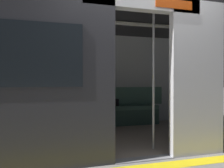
# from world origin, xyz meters

# --- Properties ---
(ground_plane) EXTENTS (60.00, 60.00, 0.00)m
(ground_plane) POSITION_xyz_m (0.00, 0.00, 0.00)
(ground_plane) COLOR gray
(platform_edge_strip) EXTENTS (8.00, 0.24, 0.01)m
(platform_edge_strip) POSITION_xyz_m (0.00, 0.30, 0.00)
(platform_edge_strip) COLOR yellow
(platform_edge_strip) RESTS_ON ground_plane
(train_car) EXTENTS (6.40, 2.97, 2.35)m
(train_car) POSITION_xyz_m (0.05, -1.29, 1.56)
(train_car) COLOR silver
(train_car) RESTS_ON ground_plane
(bench_seat) EXTENTS (2.93, 0.44, 0.46)m
(bench_seat) POSITION_xyz_m (0.00, -2.45, 0.36)
(bench_seat) COLOR #4C7566
(bench_seat) RESTS_ON ground_plane
(person_seated) EXTENTS (0.55, 0.70, 1.19)m
(person_seated) POSITION_xyz_m (0.05, -2.40, 0.68)
(person_seated) COLOR #CC5933
(person_seated) RESTS_ON ground_plane
(handbag) EXTENTS (0.26, 0.15, 0.17)m
(handbag) POSITION_xyz_m (-0.34, -2.50, 0.55)
(handbag) COLOR black
(handbag) RESTS_ON bench_seat
(book) EXTENTS (0.21, 0.26, 0.03)m
(book) POSITION_xyz_m (0.48, -2.54, 0.48)
(book) COLOR #B22D2D
(book) RESTS_ON bench_seat
(grab_pole_door) EXTENTS (0.04, 0.04, 2.21)m
(grab_pole_door) POSITION_xyz_m (0.36, -0.38, 1.10)
(grab_pole_door) COLOR silver
(grab_pole_door) RESTS_ON ground_plane
(grab_pole_far) EXTENTS (0.04, 0.04, 2.21)m
(grab_pole_far) POSITION_xyz_m (-0.36, -0.41, 1.10)
(grab_pole_far) COLOR silver
(grab_pole_far) RESTS_ON ground_plane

